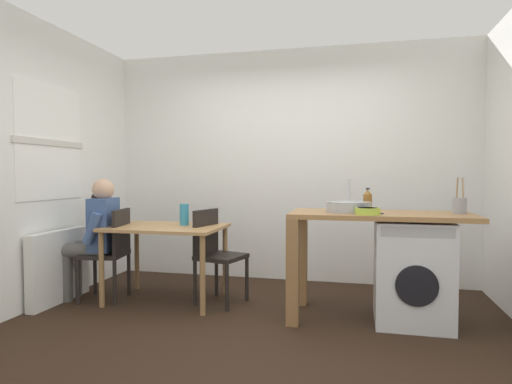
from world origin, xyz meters
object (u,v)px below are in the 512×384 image
Objects in this scene: bottle_tall_green at (368,201)px; seated_person at (95,232)px; mixing_bowl at (368,211)px; utensil_crock at (460,205)px; dining_table at (166,236)px; chair_opposite at (215,250)px; washing_machine at (412,272)px; chair_person_seat at (111,249)px; vase at (184,214)px.

seated_person is at bearing -177.29° from bottle_tall_green.
bottle_tall_green is 1.03× the size of mixing_bowl.
dining_table is at bearing 178.80° from utensil_crock.
chair_opposite is (0.48, 0.07, -0.14)m from dining_table.
dining_table is 1.28× the size of washing_machine.
chair_person_seat is at bearing -65.54° from chair_opposite.
washing_machine is at bearing -5.58° from vase.
bottle_tall_green reaches higher than chair_opposite.
vase is at bearing -84.89° from seated_person.
washing_machine is (2.98, 0.01, -0.24)m from seated_person.
dining_table is at bearing 177.29° from washing_machine.
utensil_crock is (2.64, -0.06, 0.35)m from dining_table.
seated_person reaches higher than vase.
seated_person is 0.90m from vase.
chair_opposite is 4.24× the size of vase.
chair_person_seat is 1.05× the size of washing_machine.
washing_machine is at bearing -99.28° from chair_person_seat.
seated_person is 2.99m from washing_machine.
bottle_tall_green is at bearing 103.26° from chair_opposite.
bottle_tall_green is (1.91, 0.01, 0.37)m from dining_table.
utensil_crock is (0.73, -0.07, -0.02)m from bottle_tall_green.
seated_person is 2.63m from mixing_bowl.
mixing_bowl is (1.90, -0.31, 0.31)m from dining_table.
mixing_bowl is 0.78m from utensil_crock.
mixing_bowl is (2.45, -0.22, 0.44)m from chair_person_seat.
vase reaches higher than dining_table.
vase reaches higher than washing_machine.
chair_person_seat is at bearing 174.95° from mixing_bowl.
chair_opposite is 0.47m from vase.
seated_person reaches higher than dining_table.
mixing_bowl is at bearing 90.90° from chair_opposite.
washing_machine is 0.70m from bottle_tall_green.
vase is at bearing 33.69° from dining_table.
bottle_tall_green reaches higher than dining_table.
utensil_crock is at bearing -5.10° from bottle_tall_green.
mixing_bowl is at bearing -103.95° from chair_person_seat.
utensil_crock is (3.34, 0.06, 0.32)m from seated_person.
washing_machine is 0.67m from utensil_crock.
dining_table is 2.66m from utensil_crock.
chair_opposite is 1.05× the size of washing_machine.
chair_person_seat is at bearing -177.70° from bottle_tall_green.
chair_opposite is 1.80m from washing_machine.
chair_person_seat is 0.80m from vase.
chair_person_seat is at bearing -170.80° from dining_table.
chair_opposite is (1.02, 0.16, 0.00)m from chair_person_seat.
utensil_crock is 1.41× the size of vase.
utensil_crock is (3.19, 0.03, 0.48)m from chair_person_seat.
chair_opposite is at bearing 8.34° from dining_table.
washing_machine is 2.17m from vase.
utensil_crock reaches higher than washing_machine.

